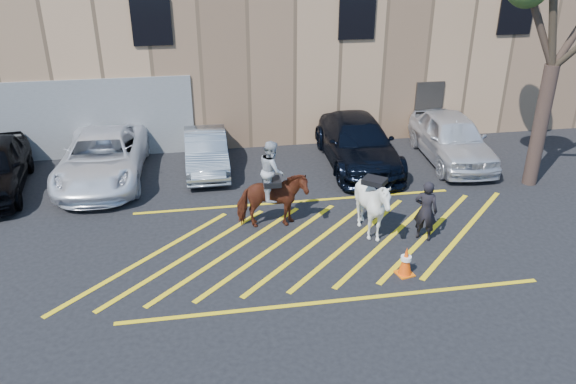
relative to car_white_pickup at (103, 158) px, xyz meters
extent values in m
plane|color=black|center=(5.82, -4.87, -0.76)|extent=(90.00, 90.00, 0.00)
imported|color=white|center=(0.00, 0.00, 0.00)|extent=(2.67, 5.52, 1.52)
imported|color=#90969D|center=(3.30, 0.32, -0.11)|extent=(1.39, 3.95, 1.30)
imported|color=black|center=(8.42, -0.07, 0.03)|extent=(2.33, 5.48, 1.58)
imported|color=white|center=(11.75, -0.28, 0.06)|extent=(2.27, 4.95, 1.64)
imported|color=black|center=(8.73, -5.37, 0.06)|extent=(0.72, 0.66, 1.64)
cube|color=tan|center=(5.82, 7.13, 2.74)|extent=(32.00, 10.00, 7.00)
cube|color=black|center=(1.82, 2.09, 3.84)|extent=(1.30, 0.08, 1.50)
cube|color=black|center=(8.82, 2.09, 3.84)|extent=(1.30, 0.08, 1.50)
cube|color=black|center=(14.82, 2.09, 3.84)|extent=(1.30, 0.08, 1.50)
cube|color=#38332D|center=(11.82, 2.09, 0.34)|extent=(1.10, 0.08, 2.20)
cube|color=yellow|center=(1.62, -5.17, -0.75)|extent=(4.20, 4.20, 0.01)
cube|color=yellow|center=(2.67, -5.17, -0.75)|extent=(4.20, 4.20, 0.01)
cube|color=yellow|center=(3.72, -5.17, -0.75)|extent=(4.20, 4.20, 0.01)
cube|color=yellow|center=(4.77, -5.17, -0.75)|extent=(4.20, 4.20, 0.01)
cube|color=yellow|center=(5.82, -5.17, -0.75)|extent=(4.20, 4.20, 0.01)
cube|color=yellow|center=(6.87, -5.17, -0.75)|extent=(4.20, 4.20, 0.01)
cube|color=yellow|center=(7.92, -5.17, -0.75)|extent=(4.20, 4.20, 0.01)
cube|color=yellow|center=(8.97, -5.17, -0.75)|extent=(4.20, 4.20, 0.01)
cube|color=yellow|center=(10.02, -5.17, -0.75)|extent=(4.20, 4.20, 0.01)
cube|color=yellow|center=(5.82, -2.67, -0.75)|extent=(9.50, 0.12, 0.01)
cube|color=yellow|center=(5.82, -7.67, -0.75)|extent=(9.50, 0.12, 0.01)
imported|color=#5C2B15|center=(4.91, -4.07, 0.04)|extent=(1.90, 0.90, 1.59)
imported|color=#A8ACB3|center=(4.91, -4.07, 0.91)|extent=(0.63, 0.80, 1.62)
cube|color=black|center=(4.91, -4.07, 0.59)|extent=(0.47, 0.57, 0.14)
imported|color=white|center=(7.41, -5.03, 0.14)|extent=(2.15, 2.18, 1.80)
cube|color=black|center=(7.41, -5.03, 0.85)|extent=(0.72, 0.71, 0.14)
cube|color=orange|center=(7.66, -6.91, -0.74)|extent=(0.45, 0.45, 0.03)
cone|color=#FF4C0A|center=(7.66, -6.91, -0.38)|extent=(0.32, 0.32, 0.70)
cylinder|color=white|center=(7.66, -6.91, -0.32)|extent=(0.25, 0.25, 0.10)
cylinder|color=#413027|center=(13.45, -2.58, 1.14)|extent=(0.44, 0.44, 3.80)
cylinder|color=#402F27|center=(13.37, -1.72, 4.05)|extent=(0.33, 1.88, 2.34)
cylinder|color=#47352B|center=(12.83, -2.58, 4.09)|extent=(1.40, 0.20, 2.39)
cylinder|color=#4B402E|center=(12.97, -2.85, 4.45)|extent=(1.16, 0.77, 3.11)
camera|label=1|loc=(3.07, -17.46, 6.67)|focal=35.00mm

